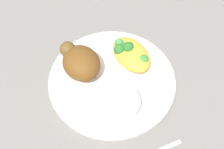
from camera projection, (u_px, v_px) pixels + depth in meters
The scene contains 5 objects.
ground_plane at pixel (112, 81), 0.60m from camera, with size 2.00×2.00×0.00m, color slate.
plate at pixel (112, 79), 0.59m from camera, with size 0.30×0.30×0.02m.
roasted_chicken at pixel (80, 62), 0.57m from camera, with size 0.11×0.08×0.06m.
rice_pile at pixel (120, 99), 0.52m from camera, with size 0.10×0.08×0.04m, color white.
mac_cheese_with_broccoli at pixel (131, 53), 0.60m from camera, with size 0.12×0.08×0.05m.
Camera 1 is at (-0.28, 0.16, 0.50)m, focal length 40.38 mm.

